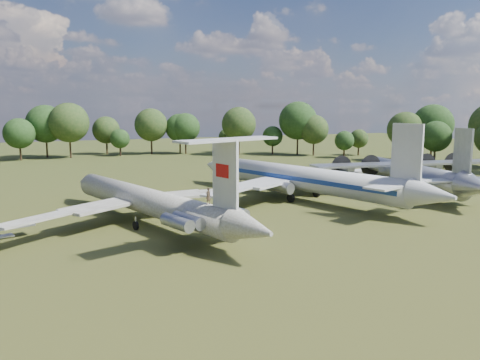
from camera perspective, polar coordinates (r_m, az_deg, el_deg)
name	(u,v)px	position (r m, az deg, el deg)	size (l,w,h in m)	color
ground	(173,224)	(57.15, -8.18, -5.35)	(300.00, 300.00, 0.00)	#1F3612
il62_airliner	(147,206)	(57.46, -11.23, -3.13)	(34.03, 44.23, 4.34)	silver
tu104_jet	(298,182)	(72.07, 7.14, -0.29)	(37.94, 50.59, 5.06)	silver
an12_transport	(409,178)	(81.58, 19.96, 0.24)	(32.80, 36.66, 4.82)	#9C9EA4
person_on_il62	(208,196)	(46.90, -3.90, -1.94)	(0.62, 0.40, 1.69)	#976D4C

